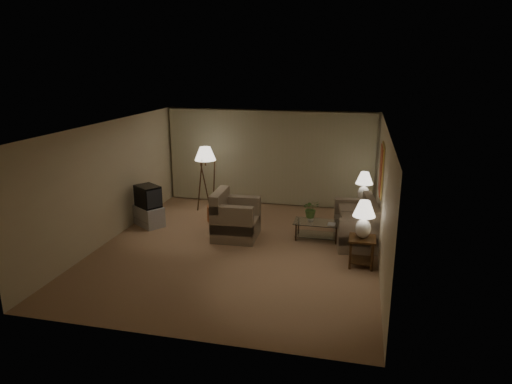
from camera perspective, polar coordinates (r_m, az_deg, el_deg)
ground at (r=10.13m, az=-2.30°, el=-7.05°), size 7.00×7.00×0.00m
room_shell at (r=11.01m, az=-0.21°, el=4.36°), size 6.04×7.02×2.72m
sofa at (r=10.66m, az=12.32°, el=-4.04°), size 1.92×1.27×0.76m
armchair at (r=10.61m, az=-2.52°, el=-3.46°), size 1.11×1.06×0.87m
side_table_near at (r=9.39m, az=13.08°, el=-6.67°), size 0.53×0.53×0.60m
side_table_far at (r=11.84m, az=13.17°, el=-2.00°), size 0.48×0.41×0.60m
table_lamp_near at (r=9.17m, az=13.33°, el=-2.96°), size 0.44×0.44×0.77m
table_lamp_far at (r=11.67m, az=13.36°, el=1.00°), size 0.43×0.43×0.74m
coffee_table at (r=10.64m, az=7.62°, el=-4.45°), size 1.05×0.57×0.41m
tv_cabinet at (r=11.74m, az=-13.20°, el=-2.92°), size 1.21×1.19×0.50m
crt_tv at (r=11.58m, az=-13.36°, el=-0.51°), size 1.03×1.02×0.53m
floor_lamp at (r=12.54m, az=-6.28°, el=1.83°), size 0.57×0.57×1.77m
ottoman at (r=11.83m, az=-4.68°, el=-2.64°), size 0.69×0.69×0.40m
vase at (r=10.58m, az=6.85°, el=-3.30°), size 0.16×0.16×0.15m
flowers at (r=10.49m, az=6.90°, el=-1.80°), size 0.48×0.45×0.42m
book at (r=10.48m, az=8.96°, el=-3.97°), size 0.18×0.24×0.02m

